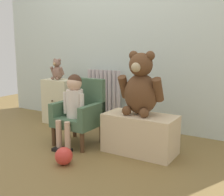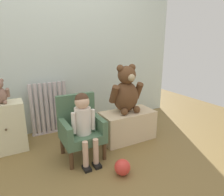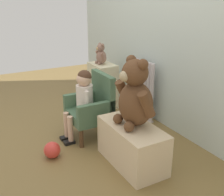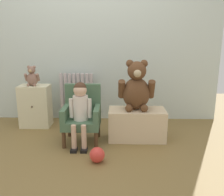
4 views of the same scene
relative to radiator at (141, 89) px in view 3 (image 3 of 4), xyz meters
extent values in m
plane|color=brown|center=(0.16, -1.19, -0.35)|extent=(6.00, 6.00, 0.00)
cube|color=silver|center=(0.16, 0.13, 0.85)|extent=(3.80, 0.05, 2.40)
cylinder|color=beige|center=(-0.22, 0.00, 0.01)|extent=(0.05, 0.05, 0.69)
cylinder|color=beige|center=(-0.15, 0.00, 0.01)|extent=(0.05, 0.05, 0.69)
cylinder|color=beige|center=(-0.09, 0.00, 0.01)|extent=(0.05, 0.05, 0.69)
cylinder|color=beige|center=(-0.03, 0.00, 0.01)|extent=(0.05, 0.05, 0.69)
cylinder|color=beige|center=(0.03, 0.00, 0.01)|extent=(0.05, 0.05, 0.69)
cylinder|color=beige|center=(0.09, 0.00, 0.01)|extent=(0.05, 0.05, 0.69)
cylinder|color=beige|center=(0.15, 0.00, 0.01)|extent=(0.05, 0.05, 0.69)
cylinder|color=beige|center=(0.22, 0.00, 0.01)|extent=(0.05, 0.05, 0.69)
cube|color=beige|center=(0.00, 0.00, -0.34)|extent=(0.50, 0.05, 0.02)
cube|color=beige|center=(-0.53, -0.24, -0.06)|extent=(0.40, 0.26, 0.58)
sphere|color=#4C3823|center=(-0.53, -0.39, -0.03)|extent=(0.02, 0.02, 0.02)
cube|color=#48684B|center=(0.18, -0.77, -0.10)|extent=(0.43, 0.40, 0.10)
cube|color=#48684B|center=(0.18, -0.60, 0.13)|extent=(0.43, 0.06, 0.37)
cube|color=#48684B|center=(0.00, -0.77, 0.02)|extent=(0.06, 0.40, 0.14)
cube|color=#48684B|center=(0.36, -0.77, 0.02)|extent=(0.06, 0.40, 0.14)
cylinder|color=#4C331E|center=(0.00, -0.94, -0.25)|extent=(0.04, 0.04, 0.20)
cylinder|color=#4C331E|center=(0.36, -0.94, -0.25)|extent=(0.04, 0.04, 0.20)
cylinder|color=#4C331E|center=(0.00, -0.60, -0.25)|extent=(0.04, 0.04, 0.20)
cylinder|color=#4C331E|center=(0.36, -0.60, -0.25)|extent=(0.04, 0.04, 0.20)
cylinder|color=silver|center=(0.18, -0.81, 0.09)|extent=(0.17, 0.17, 0.28)
sphere|color=#D8AD8E|center=(0.18, -0.81, 0.29)|extent=(0.15, 0.15, 0.15)
sphere|color=#472D1E|center=(0.18, -0.81, 0.31)|extent=(0.14, 0.14, 0.14)
cylinder|color=#D8AD8E|center=(0.13, -1.00, -0.19)|extent=(0.06, 0.06, 0.27)
cube|color=black|center=(0.13, -1.02, -0.34)|extent=(0.07, 0.11, 0.03)
cylinder|color=#D8AD8E|center=(0.24, -1.00, -0.19)|extent=(0.06, 0.06, 0.27)
cube|color=black|center=(0.24, -1.02, -0.34)|extent=(0.07, 0.11, 0.03)
cylinder|color=silver|center=(0.08, -0.83, 0.09)|extent=(0.04, 0.04, 0.22)
cylinder|color=silver|center=(0.29, -0.83, 0.09)|extent=(0.04, 0.04, 0.22)
cube|color=beige|center=(0.83, -0.66, -0.17)|extent=(0.68, 0.34, 0.37)
ellipsoid|color=brown|center=(0.82, -0.62, 0.21)|extent=(0.32, 0.28, 0.38)
sphere|color=brown|center=(0.82, -0.64, 0.48)|extent=(0.22, 0.22, 0.22)
sphere|color=tan|center=(0.82, -0.74, 0.47)|extent=(0.09, 0.09, 0.09)
sphere|color=brown|center=(0.74, -0.62, 0.57)|extent=(0.09, 0.09, 0.09)
sphere|color=brown|center=(0.90, -0.62, 0.57)|extent=(0.09, 0.09, 0.09)
cylinder|color=brown|center=(0.65, -0.64, 0.27)|extent=(0.08, 0.17, 0.23)
cylinder|color=brown|center=(0.99, -0.64, 0.27)|extent=(0.08, 0.17, 0.23)
sphere|color=brown|center=(0.73, -0.74, 0.06)|extent=(0.09, 0.09, 0.09)
sphere|color=brown|center=(0.91, -0.74, 0.06)|extent=(0.09, 0.09, 0.09)
ellipsoid|color=#8B6656|center=(-0.54, -0.25, 0.31)|extent=(0.15, 0.13, 0.17)
sphere|color=#8B6656|center=(-0.54, -0.26, 0.44)|extent=(0.10, 0.10, 0.10)
sphere|color=tan|center=(-0.54, -0.31, 0.43)|extent=(0.04, 0.04, 0.04)
sphere|color=#8B6656|center=(-0.58, -0.25, 0.47)|extent=(0.04, 0.04, 0.04)
sphere|color=#8B6656|center=(-0.50, -0.25, 0.47)|extent=(0.04, 0.04, 0.04)
cylinder|color=#8B6656|center=(-0.62, -0.26, 0.34)|extent=(0.04, 0.08, 0.11)
cylinder|color=#8B6656|center=(-0.46, -0.26, 0.34)|extent=(0.04, 0.08, 0.11)
sphere|color=#8B6656|center=(-0.58, -0.31, 0.25)|extent=(0.04, 0.04, 0.04)
sphere|color=#8B6656|center=(-0.50, -0.31, 0.25)|extent=(0.04, 0.04, 0.04)
sphere|color=red|center=(0.40, -1.25, -0.27)|extent=(0.15, 0.15, 0.15)
camera|label=1|loc=(1.93, -2.97, 0.65)|focal=45.00mm
camera|label=2|loc=(-0.47, -2.64, 0.88)|focal=32.00mm
camera|label=3|loc=(2.64, -1.85, 1.08)|focal=45.00mm
camera|label=4|loc=(0.60, -3.51, 0.89)|focal=40.00mm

